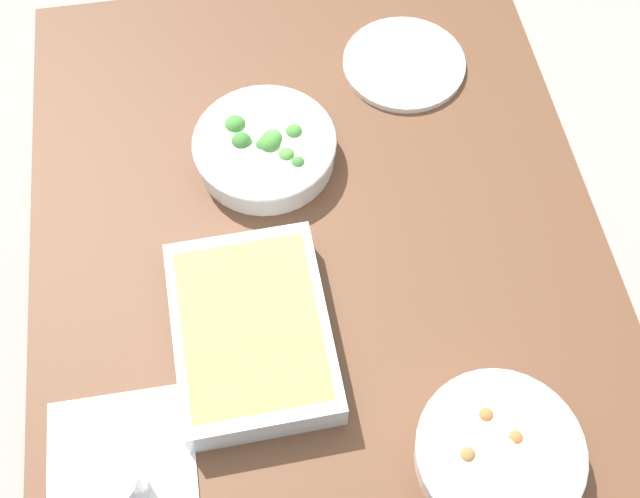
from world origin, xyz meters
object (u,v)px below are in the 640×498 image
(stew_bowl, at_px, (499,454))
(broccoli_bowl, at_px, (265,147))
(drink_cup, at_px, (117,487))
(spoon_by_stew, at_px, (505,431))
(side_plate, at_px, (404,64))
(baking_dish, at_px, (252,331))

(stew_bowl, height_order, broccoli_bowl, broccoli_bowl)
(drink_cup, bearing_deg, spoon_by_stew, 90.10)
(stew_bowl, height_order, spoon_by_stew, stew_bowl)
(side_plate, bearing_deg, broccoli_bowl, -58.90)
(spoon_by_stew, bearing_deg, baking_dish, -120.30)
(stew_bowl, xyz_separation_m, side_plate, (-0.71, 0.03, -0.03))
(broccoli_bowl, relative_size, drink_cup, 2.78)
(drink_cup, xyz_separation_m, spoon_by_stew, (-0.00, 0.52, -0.03))
(stew_bowl, bearing_deg, side_plate, 177.80)
(broccoli_bowl, xyz_separation_m, drink_cup, (0.51, -0.26, 0.01))
(stew_bowl, relative_size, spoon_by_stew, 1.45)
(broccoli_bowl, distance_m, baking_dish, 0.33)
(stew_bowl, xyz_separation_m, spoon_by_stew, (-0.04, 0.02, -0.03))
(broccoli_bowl, xyz_separation_m, baking_dish, (0.32, -0.06, 0.00))
(stew_bowl, relative_size, broccoli_bowl, 0.95)
(baking_dish, height_order, side_plate, baking_dish)
(baking_dish, height_order, spoon_by_stew, baking_dish)
(stew_bowl, height_order, drink_cup, drink_cup)
(broccoli_bowl, bearing_deg, stew_bowl, 23.91)
(stew_bowl, relative_size, side_plate, 1.03)
(stew_bowl, distance_m, broccoli_bowl, 0.60)
(stew_bowl, bearing_deg, drink_cup, -93.98)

